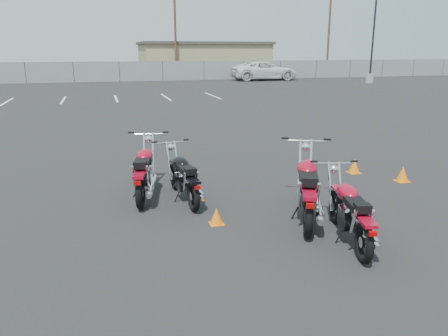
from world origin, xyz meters
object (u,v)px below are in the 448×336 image
object	(u,v)px
motorcycle_front_red	(145,171)
motorcycle_second_black	(184,177)
motorcycle_third_red	(350,212)
white_van	(265,65)
motorcycle_rear_red	(307,188)

from	to	relation	value
motorcycle_front_red	motorcycle_second_black	bearing A→B (deg)	-32.52
motorcycle_third_red	white_van	xyz separation A→B (m)	(11.99, 34.71, 0.93)
motorcycle_second_black	motorcycle_third_red	bearing A→B (deg)	-51.27
motorcycle_third_red	white_van	bearing A→B (deg)	70.94
motorcycle_rear_red	motorcycle_second_black	bearing A→B (deg)	140.68
motorcycle_front_red	motorcycle_second_black	world-z (taller)	motorcycle_front_red
motorcycle_third_red	motorcycle_rear_red	size ratio (longest dim) A/B	0.87
motorcycle_second_black	motorcycle_third_red	xyz separation A→B (m)	(2.06, -2.57, 0.01)
white_van	motorcycle_second_black	bearing A→B (deg)	157.54
motorcycle_front_red	motorcycle_third_red	distance (m)	4.08
motorcycle_second_black	motorcycle_rear_red	xyz separation A→B (m)	(1.86, -1.53, 0.09)
motorcycle_rear_red	white_van	size ratio (longest dim) A/B	0.32
motorcycle_front_red	white_van	xyz separation A→B (m)	(14.75, 31.70, 0.89)
motorcycle_second_black	white_van	xyz separation A→B (m)	(14.05, 32.14, 0.94)
motorcycle_rear_red	motorcycle_front_red	bearing A→B (deg)	142.41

